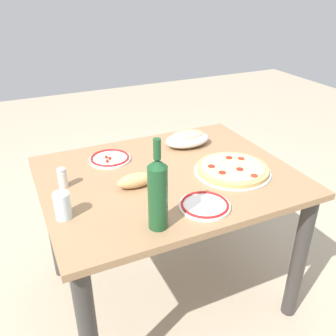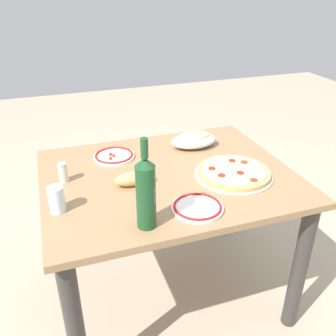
{
  "view_description": "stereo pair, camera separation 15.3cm",
  "coord_description": "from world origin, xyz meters",
  "px_view_note": "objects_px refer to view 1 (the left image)",
  "views": [
    {
      "loc": [
        -0.61,
        -1.31,
        1.52
      ],
      "look_at": [
        0.0,
        0.0,
        0.75
      ],
      "focal_mm": 39.09,
      "sensor_mm": 36.0,
      "label": 1
    },
    {
      "loc": [
        -0.47,
        -1.37,
        1.52
      ],
      "look_at": [
        0.0,
        0.0,
        0.75
      ],
      "focal_mm": 39.09,
      "sensor_mm": 36.0,
      "label": 2
    }
  ],
  "objects_px": {
    "wine_bottle": "(158,193)",
    "spice_shaker": "(63,178)",
    "side_plate_far": "(205,205)",
    "water_glass": "(63,206)",
    "baked_pasta_dish": "(187,139)",
    "side_plate_near": "(110,158)",
    "bread_loaf": "(136,180)",
    "dining_table": "(168,198)",
    "pepperoni_pizza": "(232,169)"
  },
  "relations": [
    {
      "from": "wine_bottle",
      "to": "spice_shaker",
      "type": "bearing_deg",
      "value": 121.01
    },
    {
      "from": "wine_bottle",
      "to": "side_plate_far",
      "type": "bearing_deg",
      "value": 9.98
    },
    {
      "from": "water_glass",
      "to": "wine_bottle",
      "type": "bearing_deg",
      "value": -33.87
    },
    {
      "from": "baked_pasta_dish",
      "to": "wine_bottle",
      "type": "xyz_separation_m",
      "value": [
        -0.42,
        -0.58,
        0.1
      ]
    },
    {
      "from": "side_plate_near",
      "to": "bread_loaf",
      "type": "relative_size",
      "value": 1.23
    },
    {
      "from": "baked_pasta_dish",
      "to": "side_plate_far",
      "type": "height_order",
      "value": "baked_pasta_dish"
    },
    {
      "from": "water_glass",
      "to": "spice_shaker",
      "type": "xyz_separation_m",
      "value": [
        0.04,
        0.22,
        -0.01
      ]
    },
    {
      "from": "dining_table",
      "to": "pepperoni_pizza",
      "type": "xyz_separation_m",
      "value": [
        0.27,
        -0.11,
        0.14
      ]
    },
    {
      "from": "water_glass",
      "to": "dining_table",
      "type": "bearing_deg",
      "value": 16.15
    },
    {
      "from": "water_glass",
      "to": "side_plate_near",
      "type": "bearing_deg",
      "value": 52.9
    },
    {
      "from": "baked_pasta_dish",
      "to": "wine_bottle",
      "type": "distance_m",
      "value": 0.72
    },
    {
      "from": "spice_shaker",
      "to": "bread_loaf",
      "type": "bearing_deg",
      "value": -24.65
    },
    {
      "from": "dining_table",
      "to": "baked_pasta_dish",
      "type": "distance_m",
      "value": 0.37
    },
    {
      "from": "bread_loaf",
      "to": "spice_shaker",
      "type": "xyz_separation_m",
      "value": [
        -0.28,
        0.13,
        0.01
      ]
    },
    {
      "from": "side_plate_far",
      "to": "bread_loaf",
      "type": "distance_m",
      "value": 0.32
    },
    {
      "from": "dining_table",
      "to": "baked_pasta_dish",
      "type": "xyz_separation_m",
      "value": [
        0.22,
        0.24,
        0.17
      ]
    },
    {
      "from": "side_plate_far",
      "to": "wine_bottle",
      "type": "bearing_deg",
      "value": -170.02
    },
    {
      "from": "dining_table",
      "to": "side_plate_far",
      "type": "bearing_deg",
      "value": -86.96
    },
    {
      "from": "dining_table",
      "to": "pepperoni_pizza",
      "type": "relative_size",
      "value": 3.19
    },
    {
      "from": "pepperoni_pizza",
      "to": "spice_shaker",
      "type": "relative_size",
      "value": 4.02
    },
    {
      "from": "bread_loaf",
      "to": "wine_bottle",
      "type": "bearing_deg",
      "value": -95.01
    },
    {
      "from": "water_glass",
      "to": "side_plate_near",
      "type": "relative_size",
      "value": 0.51
    },
    {
      "from": "dining_table",
      "to": "side_plate_far",
      "type": "relative_size",
      "value": 5.54
    },
    {
      "from": "dining_table",
      "to": "water_glass",
      "type": "relative_size",
      "value": 10.79
    },
    {
      "from": "pepperoni_pizza",
      "to": "bread_loaf",
      "type": "bearing_deg",
      "value": 172.2
    },
    {
      "from": "wine_bottle",
      "to": "side_plate_near",
      "type": "xyz_separation_m",
      "value": [
        -0.0,
        0.59,
        -0.13
      ]
    },
    {
      "from": "dining_table",
      "to": "water_glass",
      "type": "xyz_separation_m",
      "value": [
        -0.49,
        -0.14,
        0.18
      ]
    },
    {
      "from": "pepperoni_pizza",
      "to": "bread_loaf",
      "type": "distance_m",
      "value": 0.45
    },
    {
      "from": "side_plate_near",
      "to": "wine_bottle",
      "type": "bearing_deg",
      "value": -89.91
    },
    {
      "from": "baked_pasta_dish",
      "to": "side_plate_far",
      "type": "relative_size",
      "value": 1.19
    },
    {
      "from": "pepperoni_pizza",
      "to": "water_glass",
      "type": "relative_size",
      "value": 3.38
    },
    {
      "from": "baked_pasta_dish",
      "to": "bread_loaf",
      "type": "xyz_separation_m",
      "value": [
        -0.39,
        -0.28,
        -0.01
      ]
    },
    {
      "from": "water_glass",
      "to": "side_plate_far",
      "type": "height_order",
      "value": "water_glass"
    },
    {
      "from": "wine_bottle",
      "to": "water_glass",
      "type": "distance_m",
      "value": 0.37
    },
    {
      "from": "side_plate_near",
      "to": "side_plate_far",
      "type": "height_order",
      "value": "side_plate_near"
    },
    {
      "from": "pepperoni_pizza",
      "to": "baked_pasta_dish",
      "type": "xyz_separation_m",
      "value": [
        -0.05,
        0.34,
        0.03
      ]
    },
    {
      "from": "baked_pasta_dish",
      "to": "side_plate_near",
      "type": "height_order",
      "value": "baked_pasta_dish"
    },
    {
      "from": "side_plate_near",
      "to": "pepperoni_pizza",
      "type": "bearing_deg",
      "value": -36.83
    },
    {
      "from": "side_plate_near",
      "to": "spice_shaker",
      "type": "distance_m",
      "value": 0.3
    },
    {
      "from": "wine_bottle",
      "to": "spice_shaker",
      "type": "distance_m",
      "value": 0.5
    },
    {
      "from": "wine_bottle",
      "to": "spice_shaker",
      "type": "xyz_separation_m",
      "value": [
        -0.25,
        0.42,
        -0.1
      ]
    },
    {
      "from": "wine_bottle",
      "to": "water_glass",
      "type": "height_order",
      "value": "wine_bottle"
    },
    {
      "from": "side_plate_near",
      "to": "spice_shaker",
      "type": "relative_size",
      "value": 2.31
    },
    {
      "from": "wine_bottle",
      "to": "baked_pasta_dish",
      "type": "bearing_deg",
      "value": 54.08
    },
    {
      "from": "side_plate_far",
      "to": "water_glass",
      "type": "bearing_deg",
      "value": 162.45
    },
    {
      "from": "pepperoni_pizza",
      "to": "baked_pasta_dish",
      "type": "relative_size",
      "value": 1.46
    },
    {
      "from": "wine_bottle",
      "to": "water_glass",
      "type": "bearing_deg",
      "value": 146.13
    },
    {
      "from": "dining_table",
      "to": "water_glass",
      "type": "bearing_deg",
      "value": -163.85
    },
    {
      "from": "wine_bottle",
      "to": "dining_table",
      "type": "bearing_deg",
      "value": 59.99
    },
    {
      "from": "side_plate_near",
      "to": "water_glass",
      "type": "bearing_deg",
      "value": -127.1
    }
  ]
}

